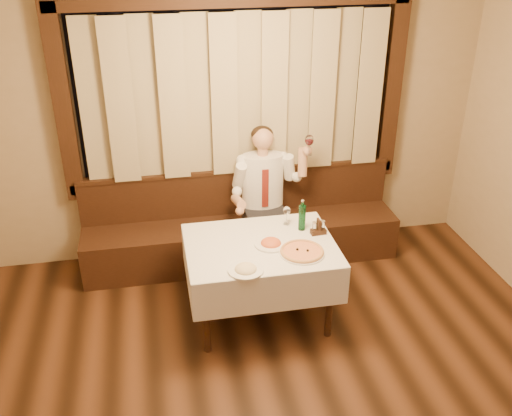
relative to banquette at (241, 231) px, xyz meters
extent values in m
cube|color=silver|center=(0.00, -2.72, 2.49)|extent=(5.00, 6.00, 0.01)
cube|color=tan|center=(0.00, 0.28, 1.09)|extent=(5.00, 0.01, 2.80)
cube|color=black|center=(0.00, 0.26, 1.39)|extent=(3.00, 0.02, 1.60)
cube|color=orange|center=(-0.70, 0.25, 1.09)|extent=(0.50, 0.01, 0.40)
cube|color=black|center=(0.00, 0.22, 0.54)|extent=(3.30, 0.12, 0.10)
cube|color=black|center=(0.00, 0.22, 2.24)|extent=(3.30, 0.12, 0.10)
cube|color=black|center=(-1.60, 0.22, 1.39)|extent=(0.16, 0.12, 1.90)
cube|color=black|center=(1.60, 0.22, 1.39)|extent=(0.16, 0.12, 1.90)
cube|color=#9C8D64|center=(0.00, 0.16, 1.39)|extent=(2.90, 0.08, 1.55)
cube|color=black|center=(0.00, -0.04, -0.09)|extent=(3.20, 0.60, 0.45)
cube|color=black|center=(0.00, 0.20, 0.36)|extent=(3.20, 0.12, 0.45)
cube|color=black|center=(0.00, 0.20, 0.61)|extent=(3.20, 0.14, 0.04)
cylinder|color=black|center=(-0.52, -1.39, 0.04)|extent=(0.06, 0.06, 0.71)
cylinder|color=black|center=(0.52, -1.39, 0.04)|extent=(0.06, 0.06, 0.71)
cylinder|color=black|center=(-0.52, -0.65, 0.04)|extent=(0.06, 0.06, 0.71)
cylinder|color=black|center=(0.52, -0.65, 0.04)|extent=(0.06, 0.06, 0.71)
cube|color=black|center=(0.00, -1.02, 0.42)|extent=(1.20, 0.90, 0.04)
cube|color=silver|center=(0.00, -1.02, 0.44)|extent=(1.26, 0.96, 0.01)
cube|color=silver|center=(0.00, -1.50, 0.27)|extent=(1.26, 0.01, 0.35)
cube|color=silver|center=(0.00, -0.54, 0.27)|extent=(1.26, 0.01, 0.35)
cube|color=silver|center=(-0.63, -1.02, 0.27)|extent=(0.01, 0.96, 0.35)
cube|color=silver|center=(0.63, -1.02, 0.27)|extent=(0.01, 0.96, 0.35)
cylinder|color=white|center=(0.31, -1.23, 0.45)|extent=(0.38, 0.38, 0.01)
cylinder|color=#D74F20|center=(0.31, -1.23, 0.46)|extent=(0.35, 0.35, 0.01)
torus|color=#C6874C|center=(0.31, -1.23, 0.47)|extent=(0.36, 0.36, 0.03)
sphere|color=black|center=(0.27, -1.21, 0.47)|extent=(0.02, 0.02, 0.02)
sphere|color=black|center=(0.35, -1.24, 0.47)|extent=(0.02, 0.02, 0.02)
cylinder|color=white|center=(0.08, -1.05, 0.45)|extent=(0.28, 0.28, 0.02)
ellipsoid|color=#C2471F|center=(0.08, -1.05, 0.50)|extent=(0.17, 0.17, 0.08)
cylinder|color=white|center=(-0.19, -1.40, 0.45)|extent=(0.28, 0.28, 0.02)
ellipsoid|color=beige|center=(-0.19, -1.40, 0.50)|extent=(0.18, 0.18, 0.08)
cylinder|color=#125628|center=(0.41, -0.84, 0.56)|extent=(0.06, 0.06, 0.23)
cylinder|color=#125628|center=(0.41, -0.84, 0.70)|extent=(0.03, 0.03, 0.05)
cylinder|color=silver|center=(0.41, -0.84, 0.73)|extent=(0.03, 0.03, 0.01)
cylinder|color=white|center=(0.30, -0.72, 0.45)|extent=(0.06, 0.06, 0.01)
cylinder|color=white|center=(0.30, -0.72, 0.50)|extent=(0.01, 0.01, 0.09)
ellipsoid|color=white|center=(0.30, -0.72, 0.58)|extent=(0.07, 0.07, 0.08)
cube|color=black|center=(0.53, -0.95, 0.47)|extent=(0.14, 0.08, 0.04)
cube|color=black|center=(0.53, -0.95, 0.54)|extent=(0.02, 0.07, 0.10)
cylinder|color=white|center=(0.49, -0.95, 0.52)|extent=(0.04, 0.04, 0.08)
cylinder|color=silver|center=(0.49, -0.95, 0.56)|extent=(0.04, 0.04, 0.01)
cylinder|color=white|center=(0.57, -0.94, 0.52)|extent=(0.04, 0.04, 0.08)
cylinder|color=silver|center=(0.57, -0.94, 0.56)|extent=(0.04, 0.04, 0.01)
cube|color=black|center=(0.22, -0.16, 0.22)|extent=(0.40, 0.45, 0.16)
cube|color=black|center=(0.11, -0.38, -0.09)|extent=(0.11, 0.12, 0.45)
cube|color=black|center=(0.33, -0.38, -0.09)|extent=(0.11, 0.12, 0.45)
ellipsoid|color=white|center=(0.22, -0.01, 0.57)|extent=(0.42, 0.26, 0.54)
cube|color=maroon|center=(0.22, -0.15, 0.54)|extent=(0.07, 0.01, 0.40)
cylinder|color=tan|center=(0.22, -0.01, 0.88)|extent=(0.10, 0.10, 0.08)
sphere|color=tan|center=(0.22, -0.01, 1.01)|extent=(0.21, 0.21, 0.21)
ellipsoid|color=black|center=(0.22, 0.02, 1.04)|extent=(0.22, 0.22, 0.16)
sphere|color=white|center=(0.02, -0.01, 0.79)|extent=(0.13, 0.13, 0.13)
sphere|color=white|center=(0.42, -0.01, 0.79)|extent=(0.13, 0.13, 0.13)
sphere|color=tan|center=(-0.08, -0.42, 0.46)|extent=(0.08, 0.08, 0.08)
sphere|color=tan|center=(0.62, -0.18, 0.92)|extent=(0.10, 0.10, 0.10)
cylinder|color=white|center=(0.62, -0.21, 0.96)|extent=(0.01, 0.01, 0.11)
ellipsoid|color=white|center=(0.62, -0.21, 1.05)|extent=(0.08, 0.08, 0.10)
ellipsoid|color=#4C070F|center=(0.62, -0.21, 1.03)|extent=(0.07, 0.07, 0.06)
camera|label=1|loc=(-0.83, -5.08, 2.94)|focal=40.00mm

